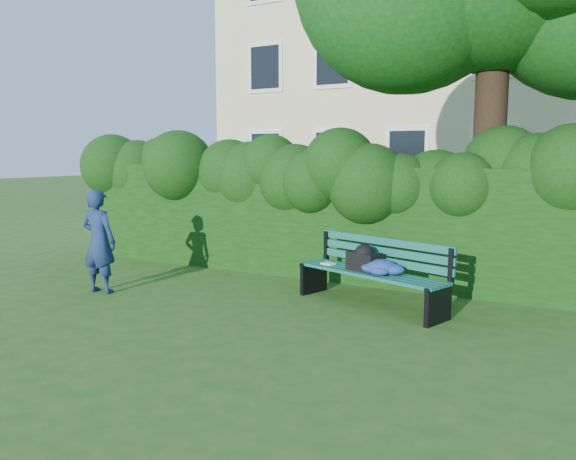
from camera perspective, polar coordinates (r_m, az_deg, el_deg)
The scene contains 5 objects.
ground at distance 7.45m, azimuth -2.25°, elevation -7.81°, with size 80.00×80.00×0.00m, color #26581C.
apartment_building at distance 20.86m, azimuth 19.03°, elevation 18.36°, with size 16.00×8.08×12.00m.
hedge at distance 9.19m, azimuth 4.81°, elevation 0.86°, with size 10.00×1.00×1.80m.
park_bench at distance 7.44m, azimuth 8.69°, elevation -3.91°, with size 2.21×1.20×0.89m.
man_reading at distance 8.50m, azimuth -18.66°, elevation -1.09°, with size 0.55×0.36×1.50m, color #16294E.
Camera 1 is at (3.71, -6.14, 1.99)m, focal length 35.00 mm.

